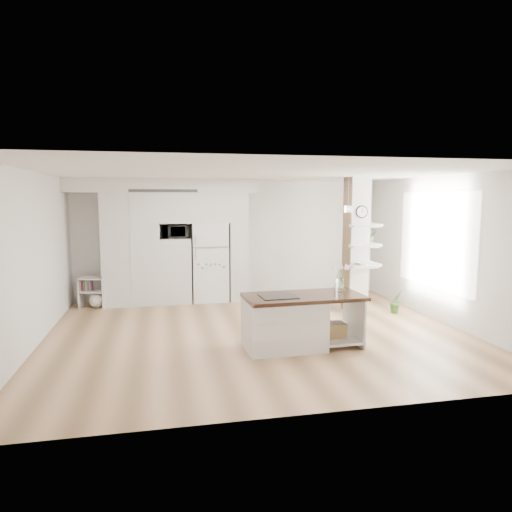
{
  "coord_description": "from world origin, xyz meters",
  "views": [
    {
      "loc": [
        -1.56,
        -7.38,
        2.28
      ],
      "look_at": [
        0.16,
        0.9,
        1.21
      ],
      "focal_mm": 32.0,
      "sensor_mm": 36.0,
      "label": 1
    }
  ],
  "objects_px": {
    "refrigerator": "(210,262)",
    "floor_plant_a": "(396,302)",
    "bookshelf": "(94,294)",
    "kitchen_island": "(291,320)"
  },
  "relations": [
    {
      "from": "refrigerator",
      "to": "floor_plant_a",
      "type": "relative_size",
      "value": 3.82
    },
    {
      "from": "bookshelf",
      "to": "refrigerator",
      "type": "bearing_deg",
      "value": 18.53
    },
    {
      "from": "refrigerator",
      "to": "kitchen_island",
      "type": "xyz_separation_m",
      "value": [
        0.87,
        -3.53,
        -0.44
      ]
    },
    {
      "from": "refrigerator",
      "to": "kitchen_island",
      "type": "bearing_deg",
      "value": -76.15
    },
    {
      "from": "kitchen_island",
      "to": "refrigerator",
      "type": "bearing_deg",
      "value": 101.47
    },
    {
      "from": "refrigerator",
      "to": "kitchen_island",
      "type": "relative_size",
      "value": 0.95
    },
    {
      "from": "kitchen_island",
      "to": "bookshelf",
      "type": "height_order",
      "value": "kitchen_island"
    },
    {
      "from": "kitchen_island",
      "to": "floor_plant_a",
      "type": "xyz_separation_m",
      "value": [
        2.65,
        1.64,
        -0.2
      ]
    },
    {
      "from": "kitchen_island",
      "to": "floor_plant_a",
      "type": "bearing_deg",
      "value": 29.37
    },
    {
      "from": "kitchen_island",
      "to": "bookshelf",
      "type": "distance_m",
      "value": 4.72
    }
  ]
}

